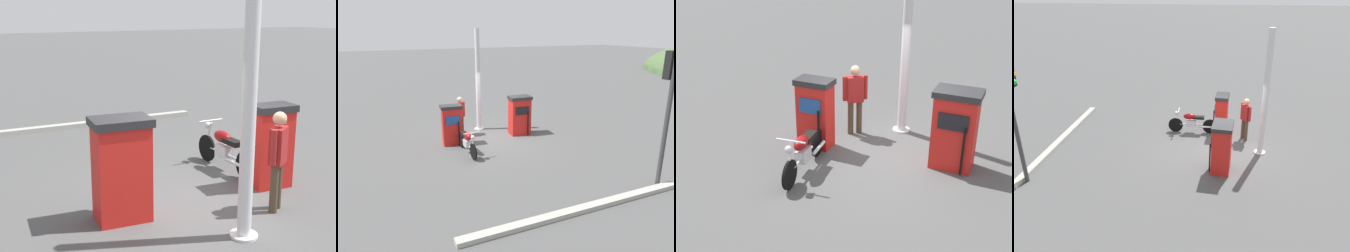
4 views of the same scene
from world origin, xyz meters
The scene contains 7 objects.
ground_plane centered at (0.00, 0.00, 0.00)m, with size 120.00×120.00×0.00m, color #4C4C4C.
fuel_pump_near centered at (-0.06, -1.44, 0.77)m, with size 0.60×0.82×1.51m.
fuel_pump_far centered at (-0.06, 1.44, 0.81)m, with size 0.73×0.94×1.59m.
motorcycle_near_pump centered at (1.07, -1.24, 0.46)m, with size 1.89×0.56×0.92m.
attendant_person centered at (-0.93, -0.83, 0.92)m, with size 0.37×0.53×1.61m.
canopy_support_pole centered at (-1.41, 0.16, 2.03)m, with size 0.40×0.40×4.22m.
road_edge_kerb centered at (5.81, 0.00, 0.06)m, with size 0.43×6.27×0.12m.
Camera 4 is at (0.18, 10.74, 5.70)m, focal length 36.28 mm.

